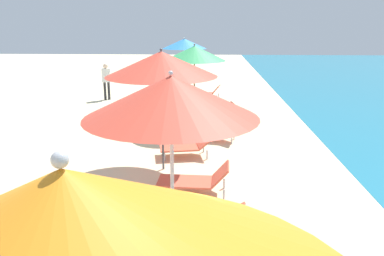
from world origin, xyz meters
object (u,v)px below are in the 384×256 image
object	(u,v)px
person_walking_far	(106,78)
beach_ball	(159,96)
lounger_fourth_shoreside	(218,112)
umbrella_farthest	(184,44)
umbrella_third	(161,64)
umbrella_nearest	(69,254)
lounger_fourth_inland	(214,130)
lounger_farthest_shoreside	(206,92)
umbrella_second	(171,97)
lounger_third_shoreside	(187,146)
umbrella_fourth	(194,53)
lounger_second_shoreside	(204,219)
lounger_third_inland	(196,179)

from	to	relation	value
person_walking_far	beach_ball	world-z (taller)	person_walking_far
lounger_fourth_shoreside	umbrella_farthest	distance (m)	3.83
umbrella_third	lounger_fourth_shoreside	size ratio (longest dim) A/B	2.21
umbrella_third	umbrella_farthest	xyz separation A→B (m)	(0.04, 7.52, 0.02)
umbrella_nearest	lounger_fourth_inland	size ratio (longest dim) A/B	1.91
lounger_fourth_inland	lounger_farthest_shoreside	size ratio (longest dim) A/B	1.09
umbrella_nearest	umbrella_third	world-z (taller)	umbrella_nearest
umbrella_second	beach_ball	xyz separation A→B (m)	(-1.76, 12.22, -2.33)
umbrella_farthest	beach_ball	bearing A→B (deg)	146.20
umbrella_second	beach_ball	world-z (taller)	umbrella_second
umbrella_nearest	person_walking_far	distance (m)	16.37
umbrella_nearest	umbrella_second	size ratio (longest dim) A/B	1.06
umbrella_farthest	lounger_fourth_shoreside	bearing A→B (deg)	-64.34
lounger_third_shoreside	lounger_fourth_inland	size ratio (longest dim) A/B	0.90
lounger_farthest_shoreside	beach_ball	xyz separation A→B (m)	(-2.09, -0.25, -0.14)
umbrella_third	umbrella_fourth	size ratio (longest dim) A/B	1.04
lounger_second_shoreside	beach_ball	xyz separation A→B (m)	(-2.17, 11.26, -0.12)
umbrella_second	lounger_third_inland	xyz separation A→B (m)	(0.22, 2.60, -2.21)
umbrella_fourth	lounger_fourth_shoreside	xyz separation A→B (m)	(0.81, 1.05, -2.10)
umbrella_nearest	beach_ball	xyz separation A→B (m)	(-1.74, 15.78, -2.45)
beach_ball	lounger_fourth_shoreside	bearing A→B (deg)	-54.82
lounger_third_shoreside	lounger_farthest_shoreside	distance (m)	7.67
umbrella_nearest	lounger_third_inland	world-z (taller)	umbrella_nearest
lounger_fourth_inland	lounger_farthest_shoreside	world-z (taller)	lounger_farthest_shoreside
person_walking_far	umbrella_farthest	bearing A→B (deg)	65.25
lounger_farthest_shoreside	person_walking_far	size ratio (longest dim) A/B	0.90
lounger_second_shoreside	lounger_third_shoreside	xyz separation A→B (m)	(-0.50, 3.84, 0.01)
person_walking_far	beach_ball	bearing A→B (deg)	78.24
beach_ball	umbrella_fourth	bearing A→B (deg)	-69.43
umbrella_nearest	person_walking_far	world-z (taller)	umbrella_nearest
person_walking_far	lounger_fourth_inland	bearing A→B (deg)	26.41
umbrella_third	umbrella_farthest	distance (m)	7.52
lounger_fourth_shoreside	beach_ball	xyz separation A→B (m)	(-2.57, 3.65, -0.16)
lounger_third_shoreside	lounger_fourth_shoreside	size ratio (longest dim) A/B	1.11
lounger_farthest_shoreside	beach_ball	distance (m)	2.11
lounger_third_inland	umbrella_nearest	bearing A→B (deg)	90.42
umbrella_fourth	umbrella_farthest	world-z (taller)	umbrella_farthest
beach_ball	lounger_third_shoreside	bearing A→B (deg)	-77.34
umbrella_third	beach_ball	distance (m)	8.72
lounger_farthest_shoreside	person_walking_far	xyz separation A→B (m)	(-4.41, -0.26, 0.65)
umbrella_second	lounger_fourth_shoreside	distance (m)	8.88
lounger_fourth_inland	umbrella_farthest	world-z (taller)	umbrella_farthest
lounger_farthest_shoreside	beach_ball	world-z (taller)	lounger_farthest_shoreside
umbrella_farthest	person_walking_far	xyz separation A→B (m)	(-3.54, 0.80, -1.54)
umbrella_nearest	lounger_fourth_shoreside	world-z (taller)	umbrella_nearest
beach_ball	lounger_third_inland	bearing A→B (deg)	-78.39
lounger_third_shoreside	lounger_farthest_shoreside	world-z (taller)	lounger_farthest_shoreside
lounger_third_shoreside	lounger_farthest_shoreside	size ratio (longest dim) A/B	0.98
lounger_third_inland	umbrella_farthest	xyz separation A→B (m)	(-0.77, 8.81, 2.22)
umbrella_third	lounger_third_inland	distance (m)	2.68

